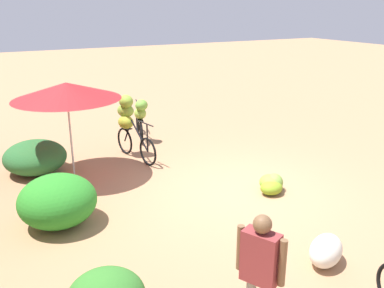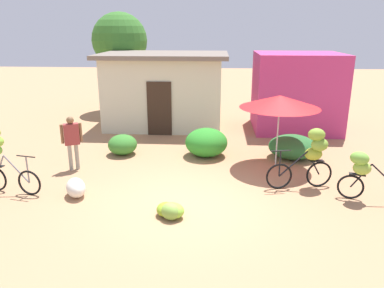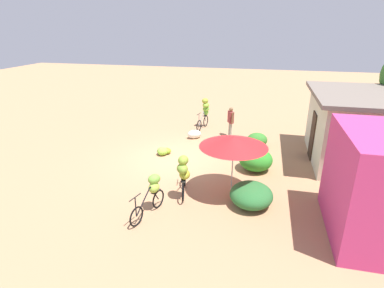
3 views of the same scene
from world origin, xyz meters
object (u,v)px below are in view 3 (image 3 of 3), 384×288
Objects in this scene: person_vendor at (231,119)px; produce_sack at (194,134)px; bicycle_center_loaded at (152,191)px; banana_pile_on_ground at (163,151)px; building_low at (353,128)px; bicycle_leftmost at (205,110)px; bicycle_near_pile at (184,172)px; market_umbrella at (234,142)px.

produce_sack is at bearing -68.27° from person_vendor.
bicycle_center_loaded reaches higher than banana_pile_on_ground.
building_low is 7.48m from bicycle_leftmost.
bicycle_leftmost is at bearing -114.61° from building_low.
banana_pile_on_ground is at bearing -40.53° from person_vendor.
banana_pile_on_ground is (4.27, -1.05, -0.84)m from bicycle_leftmost.
produce_sack is 2.00m from person_vendor.
bicycle_leftmost is at bearing -127.66° from person_vendor.
bicycle_center_loaded is at bearing -50.52° from building_low.
bicycle_center_loaded is 6.78m from produce_sack.
bicycle_leftmost is 8.66m from bicycle_center_loaded.
bicycle_near_pile is at bearing -53.33° from building_low.
banana_pile_on_ground is at bearing -165.93° from bicycle_center_loaded.
produce_sack is (1.90, -0.16, -0.78)m from bicycle_leftmost.
building_low reaches higher than produce_sack.
bicycle_leftmost is at bearing -179.69° from bicycle_center_loaded.
person_vendor is (-3.06, 2.62, 0.78)m from banana_pile_on_ground.
bicycle_leftmost reaches higher than bicycle_near_pile.
bicycle_center_loaded is at bearing -33.85° from bicycle_near_pile.
bicycle_near_pile is 3.86m from banana_pile_on_ground.
building_low is 5.95m from market_umbrella.
building_low is 3.04× the size of bicycle_center_loaded.
banana_pile_on_ground is (-2.70, -3.34, -1.74)m from market_umbrella.
bicycle_center_loaded is at bearing 0.31° from bicycle_leftmost.
bicycle_leftmost is at bearing -174.28° from bicycle_near_pile.
bicycle_leftmost reaches higher than banana_pile_on_ground.
bicycle_leftmost is 4.48m from banana_pile_on_ground.
market_umbrella is 3.22× the size of banana_pile_on_ground.
building_low reaches higher than person_vendor.
market_umbrella is 5.89m from person_vendor.
bicycle_leftmost is 2.36× the size of produce_sack.
bicycle_near_pile is (0.62, -1.52, -0.97)m from market_umbrella.
building_low is 5.57m from person_vendor.
bicycle_leftmost is 2.37× the size of banana_pile_on_ground.
building_low reaches higher than bicycle_near_pile.
banana_pile_on_ground is (-3.32, -1.81, -0.76)m from bicycle_near_pile.
bicycle_leftmost is 7.63m from bicycle_near_pile.
person_vendor reaches higher than produce_sack.
bicycle_leftmost reaches higher than produce_sack.
bicycle_center_loaded is 1.06× the size of person_vendor.
bicycle_leftmost reaches higher than person_vendor.
building_low is 2.22× the size of market_umbrella.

